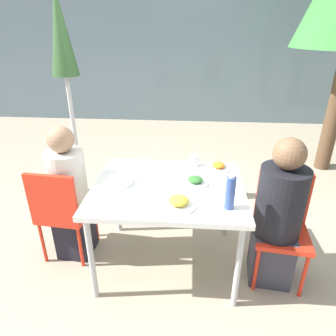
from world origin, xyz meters
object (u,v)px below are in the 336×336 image
object	(u,v)px
chair_left	(61,209)
person_left	(70,197)
drinking_cup	(194,160)
bottle	(230,192)
chair_right	(281,220)
person_right	(277,218)
salad_bowl	(121,180)
closed_umbrella	(64,58)

from	to	relation	value
chair_left	person_left	size ratio (longest dim) A/B	0.73
drinking_cup	person_left	bearing A→B (deg)	-163.20
chair_left	bottle	world-z (taller)	bottle
chair_right	person_left	bearing A→B (deg)	3.54
chair_left	drinking_cup	distance (m)	1.19
person_right	chair_left	bearing A→B (deg)	3.59
chair_right	bottle	xyz separation A→B (m)	(-0.45, -0.26, 0.37)
chair_left	person_left	bearing A→B (deg)	58.09
person_right	salad_bowl	world-z (taller)	person_right
closed_umbrella	salad_bowl	size ratio (longest dim) A/B	12.19
person_left	closed_umbrella	bearing A→B (deg)	110.70
person_left	person_right	world-z (taller)	person_right
salad_bowl	closed_umbrella	bearing A→B (deg)	127.27
person_left	bottle	xyz separation A→B (m)	(1.26, -0.35, 0.31)
person_right	bottle	xyz separation A→B (m)	(-0.40, -0.18, 0.31)
bottle	drinking_cup	distance (m)	0.70
person_left	person_right	distance (m)	1.66
chair_left	drinking_cup	size ratio (longest dim) A/B	8.76
chair_right	salad_bowl	xyz separation A→B (m)	(-1.25, 0.02, 0.28)
closed_umbrella	person_left	bearing A→B (deg)	-74.20
person_left	bottle	size ratio (longest dim) A/B	4.71
chair_right	person_right	xyz separation A→B (m)	(-0.06, -0.07, 0.07)
bottle	salad_bowl	distance (m)	0.85
chair_left	drinking_cup	xyz separation A→B (m)	(1.08, 0.39, 0.30)
salad_bowl	chair_right	bearing A→B (deg)	-1.08
person_right	bottle	distance (m)	0.53
person_left	salad_bowl	distance (m)	0.52
drinking_cup	salad_bowl	world-z (taller)	drinking_cup
chair_right	drinking_cup	distance (m)	0.85
closed_umbrella	salad_bowl	bearing A→B (deg)	-52.73
person_left	chair_right	distance (m)	1.72
chair_left	bottle	distance (m)	1.40
bottle	closed_umbrella	bearing A→B (deg)	141.15
person_right	person_left	bearing A→B (deg)	0.88
person_right	closed_umbrella	bearing A→B (deg)	-21.78
person_left	closed_umbrella	xyz separation A→B (m)	(-0.24, 0.86, 1.02)
chair_left	chair_right	distance (m)	1.77
person_left	person_right	size ratio (longest dim) A/B	0.99
closed_umbrella	salad_bowl	xyz separation A→B (m)	(0.71, -0.93, -0.80)
person_right	salad_bowl	size ratio (longest dim) A/B	6.62
chair_left	closed_umbrella	bearing A→B (deg)	106.19
closed_umbrella	bottle	size ratio (longest dim) A/B	8.78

